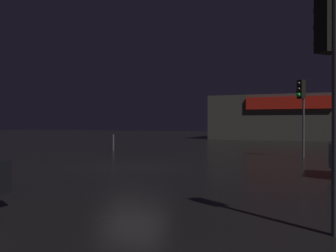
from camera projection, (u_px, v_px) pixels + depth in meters
name	position (u px, v px, depth m)	size (l,w,h in m)	color
ground_plane	(133.00, 167.00, 14.17)	(120.00, 120.00, 0.00)	black
store_building	(291.00, 118.00, 38.92)	(15.71, 8.78, 4.46)	#4C4742
traffic_signal_main	(330.00, 58.00, 5.60)	(0.42, 0.42, 3.61)	#595B60
traffic_signal_opposite	(301.00, 98.00, 17.85)	(0.42, 0.42, 3.74)	#595B60
bollard_kerb_a	(113.00, 142.00, 23.00)	(0.12, 0.12, 0.97)	#595B60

